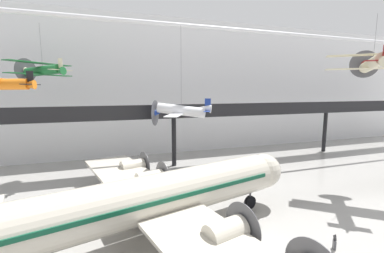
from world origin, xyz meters
name	(u,v)px	position (x,y,z in m)	size (l,w,h in m)	color
ground_plane	(250,248)	(0.00, 0.00, 0.00)	(260.00, 260.00, 0.00)	#9E9B96
hangar_back_wall	(160,87)	(0.00, 32.43, 12.44)	(140.00, 3.00, 24.88)	white
mezzanine_walkway	(175,115)	(0.00, 21.67, 8.16)	(110.00, 3.20, 9.81)	black
ceiling_truss_beam	(180,25)	(0.00, 18.78, 20.46)	(120.00, 0.60, 0.60)	silver
airliner_silver_main	(150,199)	(-7.02, 3.11, 3.59)	(28.73, 33.24, 10.44)	beige
suspended_plane_white_twin	(181,111)	(-0.52, 16.63, 9.20)	(8.17, 9.21, 12.76)	silver
suspended_plane_green_biplane	(43,70)	(-17.30, 21.99, 14.35)	(7.23, 7.38, 7.21)	#1E6B33
suspended_plane_cream_biplane	(373,63)	(18.61, 5.69, 14.86)	(8.20, 7.78, 6.77)	beige
info_sign_pedestal	(334,243)	(5.89, -2.17, 0.46)	(0.45, 0.68, 1.24)	#4C4C51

